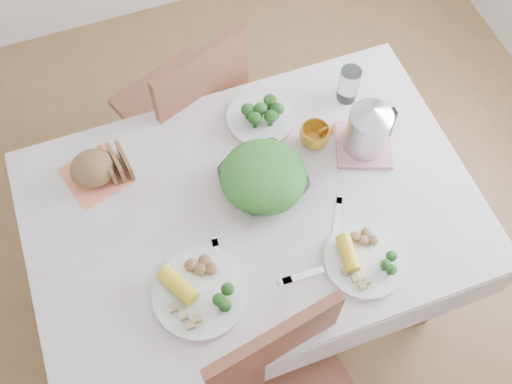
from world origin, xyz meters
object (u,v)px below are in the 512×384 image
object	(u,v)px
yellow_mug	(314,136)
chair_far	(180,107)
dining_table	(253,252)
salad_bowl	(263,181)
dinner_plate_right	(365,261)
electric_kettle	(369,127)
dinner_plate_left	(200,294)

from	to	relation	value
yellow_mug	chair_far	bearing A→B (deg)	124.58
dining_table	salad_bowl	world-z (taller)	salad_bowl
yellow_mug	salad_bowl	bearing A→B (deg)	-155.56
dinner_plate_right	dining_table	bearing A→B (deg)	131.05
dining_table	chair_far	world-z (taller)	chair_far
dinner_plate_right	electric_kettle	size ratio (longest dim) A/B	1.27
dinner_plate_left	dinner_plate_right	size ratio (longest dim) A/B	1.14
dining_table	electric_kettle	xyz separation A→B (m)	(0.45, 0.09, 0.51)
dining_table	dinner_plate_left	world-z (taller)	dinner_plate_left
dining_table	salad_bowl	bearing A→B (deg)	45.75
electric_kettle	dinner_plate_right	bearing A→B (deg)	-99.98
chair_far	dinner_plate_left	bearing A→B (deg)	58.11
dinner_plate_left	electric_kettle	distance (m)	0.79
chair_far	salad_bowl	size ratio (longest dim) A/B	3.54
dining_table	chair_far	distance (m)	0.72
dinner_plate_left	dinner_plate_right	world-z (taller)	dinner_plate_left
chair_far	salad_bowl	distance (m)	0.74
salad_bowl	chair_far	bearing A→B (deg)	102.33
electric_kettle	salad_bowl	bearing A→B (deg)	-161.09
chair_far	electric_kettle	world-z (taller)	electric_kettle
chair_far	dinner_plate_left	size ratio (longest dim) A/B	3.25
dining_table	dinner_plate_right	world-z (taller)	dinner_plate_right
electric_kettle	chair_far	bearing A→B (deg)	145.42
salad_bowl	yellow_mug	size ratio (longest dim) A/B	2.56
salad_bowl	dinner_plate_left	size ratio (longest dim) A/B	0.92
salad_bowl	electric_kettle	bearing A→B (deg)	4.40
chair_far	yellow_mug	distance (m)	0.74
yellow_mug	electric_kettle	bearing A→B (deg)	-25.02
chair_far	yellow_mug	bearing A→B (deg)	103.40
dining_table	electric_kettle	distance (m)	0.69
chair_far	electric_kettle	distance (m)	0.91
salad_bowl	dinner_plate_right	xyz separation A→B (m)	(0.21, -0.37, -0.02)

